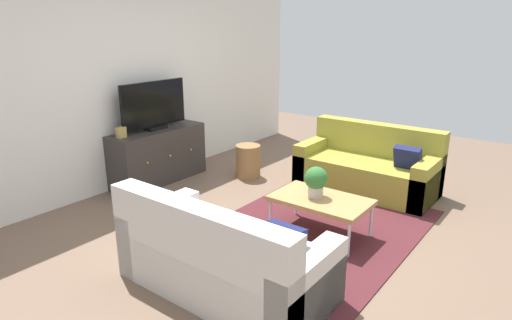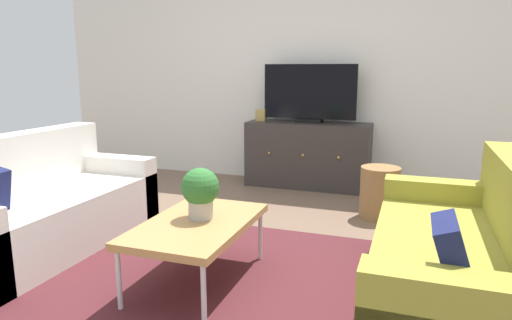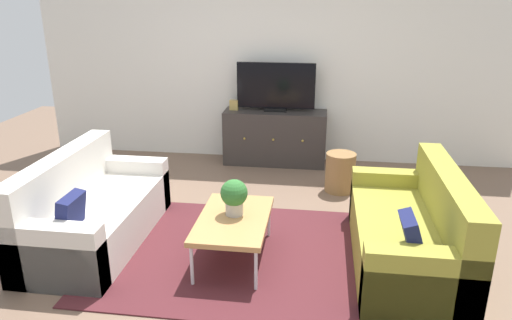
# 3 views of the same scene
# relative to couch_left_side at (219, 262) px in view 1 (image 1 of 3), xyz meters

# --- Properties ---
(ground_plane) EXTENTS (10.00, 10.00, 0.00)m
(ground_plane) POSITION_rel_couch_left_side_xyz_m (1.43, 0.10, -0.27)
(ground_plane) COLOR brown
(wall_back) EXTENTS (6.40, 0.12, 2.70)m
(wall_back) POSITION_rel_couch_left_side_xyz_m (1.43, 2.65, 1.08)
(wall_back) COLOR silver
(wall_back) RESTS_ON ground_plane
(area_rug) EXTENTS (2.50, 1.90, 0.01)m
(area_rug) POSITION_rel_couch_left_side_xyz_m (1.43, -0.05, -0.27)
(area_rug) COLOR #4C1E23
(area_rug) RESTS_ON ground_plane
(couch_left_side) EXTENTS (0.81, 1.69, 0.82)m
(couch_left_side) POSITION_rel_couch_left_side_xyz_m (0.00, 0.00, 0.00)
(couch_left_side) COLOR silver
(couch_left_side) RESTS_ON ground_plane
(couch_right_side) EXTENTS (0.81, 1.69, 0.82)m
(couch_right_side) POSITION_rel_couch_left_side_xyz_m (2.87, 0.00, 0.00)
(couch_right_side) COLOR olive
(couch_right_side) RESTS_ON ground_plane
(coffee_table) EXTENTS (0.58, 0.95, 0.39)m
(coffee_table) POSITION_rel_couch_left_side_xyz_m (1.36, -0.13, 0.09)
(coffee_table) COLOR #B7844C
(coffee_table) RESTS_ON ground_plane
(potted_plant) EXTENTS (0.23, 0.23, 0.31)m
(potted_plant) POSITION_rel_couch_left_side_xyz_m (1.36, -0.07, 0.29)
(potted_plant) COLOR #B7B2A8
(potted_plant) RESTS_ON coffee_table
(tv_console) EXTENTS (1.34, 0.47, 0.71)m
(tv_console) POSITION_rel_couch_left_side_xyz_m (1.46, 2.37, 0.08)
(tv_console) COLOR #332D2B
(tv_console) RESTS_ON ground_plane
(flat_screen_tv) EXTENTS (1.01, 0.16, 0.63)m
(flat_screen_tv) POSITION_rel_couch_left_side_xyz_m (1.46, 2.39, 0.75)
(flat_screen_tv) COLOR black
(flat_screen_tv) RESTS_ON tv_console
(mantel_clock) EXTENTS (0.11, 0.07, 0.13)m
(mantel_clock) POSITION_rel_couch_left_side_xyz_m (0.91, 2.37, 0.50)
(mantel_clock) COLOR tan
(mantel_clock) RESTS_ON tv_console
(wicker_basket) EXTENTS (0.34, 0.34, 0.45)m
(wicker_basket) POSITION_rel_couch_left_side_xyz_m (2.30, 1.51, -0.05)
(wicker_basket) COLOR olive
(wicker_basket) RESTS_ON ground_plane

